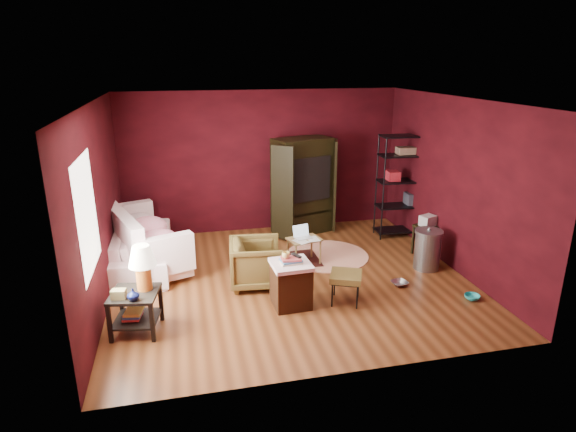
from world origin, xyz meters
name	(u,v)px	position (x,y,z in m)	size (l,w,h in m)	color
room	(289,195)	(-0.04, -0.01, 1.40)	(5.54, 5.04, 2.84)	brown
sofa	(142,241)	(-2.33, 1.09, 0.44)	(2.25, 0.66, 0.88)	white
armchair	(256,261)	(-0.57, -0.06, 0.40)	(0.78, 0.73, 0.80)	black
pet_bowl_steel	(400,278)	(1.60, -0.60, 0.13)	(0.25, 0.06, 0.25)	#B0B2B7
pet_bowl_turquoise	(473,292)	(2.44, -1.26, 0.11)	(0.22, 0.07, 0.22)	#26B2B4
vase	(133,295)	(-2.28, -1.27, 0.62)	(0.15, 0.15, 0.15)	#0C1340
mug	(286,254)	(-0.27, -0.82, 0.79)	(0.11, 0.09, 0.11)	#E9CB72
side_table	(139,281)	(-2.22, -1.02, 0.69)	(0.68, 0.68, 1.15)	black
sofa_cushions	(142,240)	(-2.32, 1.07, 0.46)	(1.57, 2.40, 0.94)	white
hamper	(291,283)	(-0.19, -0.83, 0.34)	(0.56, 0.56, 0.76)	#3C1D0D
footstool	(346,277)	(0.60, -0.92, 0.39)	(0.58, 0.58, 0.45)	black
rug_round	(327,255)	(0.85, 0.78, 0.01)	(1.51, 1.51, 0.01)	white
rug_oriental	(286,260)	(0.08, 0.71, 0.02)	(1.16, 0.77, 0.01)	#481713
laptop_desk	(304,241)	(0.36, 0.54, 0.41)	(0.61, 0.52, 0.67)	#AA874D
tv_armoire	(303,185)	(0.74, 2.09, 0.99)	(1.44, 1.06, 1.91)	black
wire_shelving	(404,182)	(2.60, 1.48, 1.10)	(1.00, 0.48, 2.00)	black
small_stand	(427,226)	(2.59, 0.45, 0.55)	(0.47, 0.47, 0.74)	black
trash_can	(427,249)	(2.32, -0.10, 0.34)	(0.60, 0.60, 0.73)	gray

